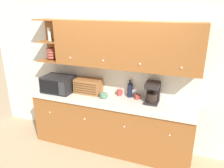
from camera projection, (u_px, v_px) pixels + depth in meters
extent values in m
plane|color=tan|center=(116.00, 138.00, 4.30)|extent=(24.00, 24.00, 0.00)
cube|color=silver|center=(117.00, 74.00, 3.88)|extent=(5.20, 0.06, 2.60)
cube|color=#935628|center=(110.00, 125.00, 3.89)|extent=(2.80, 0.58, 0.91)
cube|color=silver|center=(110.00, 101.00, 3.71)|extent=(2.82, 0.61, 0.04)
sphere|color=white|center=(50.00, 112.00, 3.91)|extent=(0.03, 0.03, 0.03)
sphere|color=white|center=(85.00, 119.00, 3.68)|extent=(0.03, 0.03, 0.03)
sphere|color=white|center=(124.00, 127.00, 3.44)|extent=(0.03, 0.03, 0.03)
sphere|color=white|center=(169.00, 135.00, 3.21)|extent=(0.03, 0.03, 0.03)
cube|color=silver|center=(116.00, 79.00, 3.88)|extent=(2.80, 0.01, 0.55)
cube|color=#935628|center=(125.00, 45.00, 3.44)|extent=(2.38, 0.37, 0.74)
cube|color=#935628|center=(56.00, 39.00, 4.05)|extent=(0.42, 0.02, 0.74)
cube|color=#935628|center=(52.00, 60.00, 4.02)|extent=(0.42, 0.37, 0.02)
cube|color=#935628|center=(50.00, 41.00, 3.90)|extent=(0.42, 0.37, 0.02)
cube|color=#935628|center=(48.00, 19.00, 3.78)|extent=(0.42, 0.37, 0.02)
sphere|color=white|center=(70.00, 58.00, 3.64)|extent=(0.03, 0.03, 0.03)
sphere|color=white|center=(103.00, 61.00, 3.45)|extent=(0.03, 0.03, 0.03)
sphere|color=white|center=(140.00, 64.00, 3.25)|extent=(0.03, 0.03, 0.03)
sphere|color=white|center=(181.00, 68.00, 3.05)|extent=(0.03, 0.03, 0.03)
ellipsoid|color=#9E473D|center=(52.00, 57.00, 4.00)|extent=(0.18, 0.18, 0.08)
ellipsoid|color=#9E473D|center=(52.00, 55.00, 3.99)|extent=(0.18, 0.18, 0.08)
ellipsoid|color=#9E473D|center=(51.00, 52.00, 3.97)|extent=(0.18, 0.18, 0.08)
ellipsoid|color=#9E473D|center=(51.00, 49.00, 3.95)|extent=(0.18, 0.18, 0.08)
cylinder|color=silver|center=(50.00, 39.00, 3.89)|extent=(0.07, 0.07, 0.08)
cylinder|color=silver|center=(50.00, 34.00, 3.86)|extent=(0.07, 0.07, 0.07)
cylinder|color=silver|center=(49.00, 30.00, 3.84)|extent=(0.07, 0.07, 0.08)
cube|color=black|center=(58.00, 84.00, 4.01)|extent=(0.55, 0.39, 0.29)
cube|color=black|center=(49.00, 87.00, 3.86)|extent=(0.39, 0.01, 0.24)
cube|color=#2D2D33|center=(62.00, 89.00, 3.78)|extent=(0.12, 0.01, 0.24)
cube|color=#996033|center=(88.00, 86.00, 3.95)|extent=(0.48, 0.26, 0.27)
cube|color=#54351C|center=(85.00, 93.00, 3.86)|extent=(0.44, 0.01, 0.02)
cube|color=#54351C|center=(85.00, 91.00, 3.85)|extent=(0.44, 0.01, 0.02)
cube|color=#54351C|center=(85.00, 89.00, 3.83)|extent=(0.44, 0.01, 0.02)
cube|color=#54351C|center=(85.00, 86.00, 3.82)|extent=(0.44, 0.01, 0.02)
cube|color=#54351C|center=(85.00, 84.00, 3.80)|extent=(0.44, 0.01, 0.02)
ellipsoid|color=slate|center=(104.00, 96.00, 3.78)|extent=(0.15, 0.15, 0.04)
ellipsoid|color=slate|center=(103.00, 95.00, 3.77)|extent=(0.14, 0.14, 0.04)
ellipsoid|color=slate|center=(103.00, 94.00, 3.77)|extent=(0.13, 0.13, 0.04)
cylinder|color=#B73D38|center=(119.00, 93.00, 3.87)|extent=(0.09, 0.09, 0.10)
torus|color=#B73D38|center=(122.00, 93.00, 3.86)|extent=(0.01, 0.07, 0.07)
cylinder|color=black|center=(130.00, 91.00, 3.79)|extent=(0.09, 0.09, 0.21)
sphere|color=black|center=(130.00, 85.00, 3.76)|extent=(0.09, 0.09, 0.09)
cylinder|color=black|center=(130.00, 82.00, 3.73)|extent=(0.03, 0.03, 0.07)
cylinder|color=#B73D38|center=(137.00, 97.00, 3.71)|extent=(0.08, 0.08, 0.09)
torus|color=#B73D38|center=(140.00, 97.00, 3.70)|extent=(0.01, 0.06, 0.06)
cube|color=black|center=(152.00, 102.00, 3.59)|extent=(0.22, 0.28, 0.03)
cylinder|color=black|center=(152.00, 98.00, 3.54)|extent=(0.16, 0.16, 0.14)
cube|color=black|center=(153.00, 91.00, 3.63)|extent=(0.22, 0.06, 0.35)
cube|color=black|center=(153.00, 85.00, 3.49)|extent=(0.22, 0.28, 0.08)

